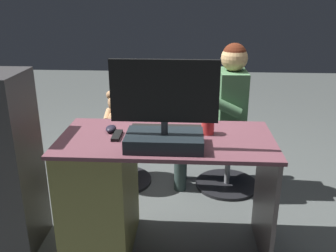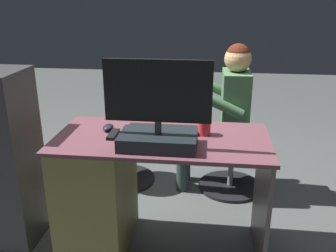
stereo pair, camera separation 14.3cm
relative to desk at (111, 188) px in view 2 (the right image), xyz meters
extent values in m
plane|color=#4B4F4E|center=(-0.32, -0.45, -0.39)|extent=(10.00, 10.00, 0.00)
cube|color=brown|center=(-0.32, 0.00, 0.34)|extent=(1.22, 0.60, 0.02)
cube|color=olive|center=(0.09, 0.00, -0.03)|extent=(0.39, 0.55, 0.72)
cube|color=#564C4B|center=(-0.90, 0.00, -0.03)|extent=(0.02, 0.54, 0.72)
cube|color=black|center=(-0.32, 0.14, 0.39)|extent=(0.41, 0.24, 0.07)
cylinder|color=#333338|center=(-0.32, 0.14, 0.46)|extent=(0.04, 0.04, 0.07)
cube|color=black|center=(-0.32, 0.14, 0.65)|extent=(0.55, 0.02, 0.32)
cube|color=black|center=(-0.32, 0.13, 0.65)|extent=(0.51, 0.00, 0.29)
cube|color=black|center=(-0.31, -0.10, 0.36)|extent=(0.42, 0.14, 0.02)
ellipsoid|color=black|center=(0.01, -0.07, 0.37)|extent=(0.06, 0.10, 0.04)
cylinder|color=red|center=(-0.55, -0.07, 0.40)|extent=(0.07, 0.07, 0.10)
cube|color=black|center=(-0.04, 0.01, 0.36)|extent=(0.04, 0.15, 0.02)
cylinder|color=black|center=(0.12, -0.82, -0.38)|extent=(0.51, 0.51, 0.03)
cylinder|color=gray|center=(0.12, -0.82, -0.19)|extent=(0.04, 0.04, 0.36)
cylinder|color=maroon|center=(0.12, -0.82, 0.02)|extent=(0.44, 0.44, 0.06)
ellipsoid|color=tan|center=(0.12, -0.82, 0.15)|extent=(0.19, 0.16, 0.20)
sphere|color=tan|center=(0.12, -0.82, 0.31)|extent=(0.16, 0.16, 0.16)
sphere|color=beige|center=(0.12, -0.89, 0.30)|extent=(0.06, 0.06, 0.06)
sphere|color=tan|center=(0.06, -0.82, 0.37)|extent=(0.07, 0.07, 0.07)
sphere|color=tan|center=(0.17, -0.82, 0.37)|extent=(0.07, 0.07, 0.07)
cylinder|color=tan|center=(0.02, -0.85, 0.19)|extent=(0.05, 0.15, 0.10)
cylinder|color=tan|center=(0.21, -0.85, 0.19)|extent=(0.05, 0.15, 0.10)
cylinder|color=tan|center=(0.07, -0.93, 0.08)|extent=(0.06, 0.12, 0.06)
cylinder|color=tan|center=(0.16, -0.93, 0.08)|extent=(0.06, 0.12, 0.06)
cylinder|color=black|center=(-0.77, -0.80, -0.38)|extent=(0.51, 0.51, 0.03)
cylinder|color=gray|center=(-0.77, -0.80, -0.19)|extent=(0.04, 0.04, 0.36)
cylinder|color=#324C71|center=(-0.77, -0.80, 0.02)|extent=(0.44, 0.44, 0.06)
cube|color=#48724B|center=(-0.77, -0.80, 0.31)|extent=(0.21, 0.32, 0.52)
sphere|color=tan|center=(-0.77, -0.80, 0.67)|extent=(0.20, 0.20, 0.20)
sphere|color=#4D1F11|center=(-0.77, -0.80, 0.69)|extent=(0.18, 0.18, 0.18)
cylinder|color=#48724B|center=(-0.62, -0.61, 0.39)|extent=(0.41, 0.08, 0.25)
cylinder|color=#48724B|center=(-0.63, -1.00, 0.39)|extent=(0.41, 0.08, 0.25)
cylinder|color=#2D3D3A|center=(-0.58, -0.72, 0.07)|extent=(0.39, 0.12, 0.11)
cylinder|color=#2D3D3A|center=(-0.38, -0.72, -0.17)|extent=(0.10, 0.10, 0.44)
cylinder|color=#2D3D3A|center=(-0.58, -0.89, 0.07)|extent=(0.39, 0.12, 0.11)
cylinder|color=#2D3D3A|center=(-0.39, -0.90, -0.17)|extent=(0.10, 0.10, 0.44)
camera|label=1|loc=(-0.44, 1.94, 1.13)|focal=39.52mm
camera|label=2|loc=(-0.58, 1.93, 1.13)|focal=39.52mm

